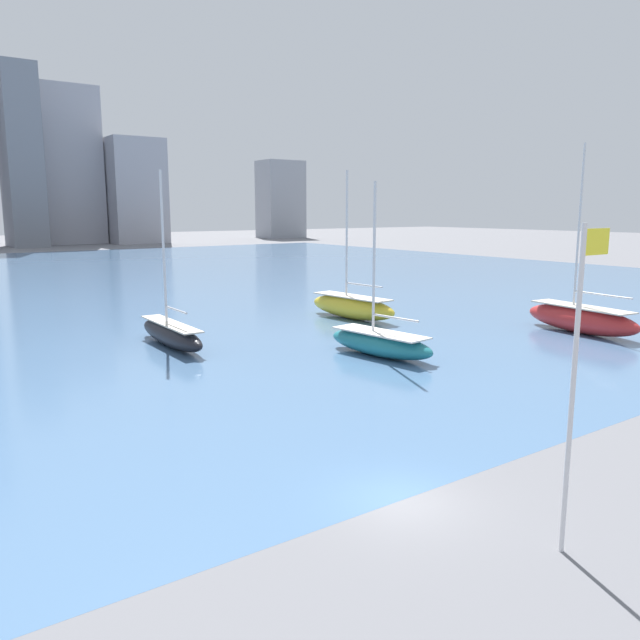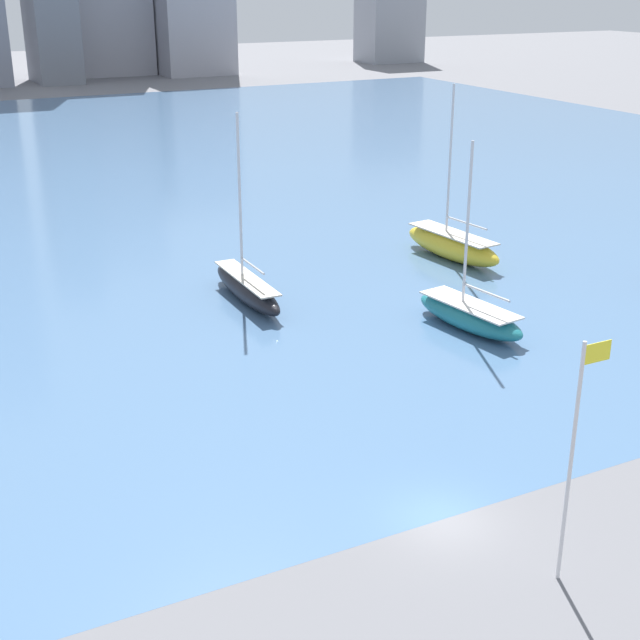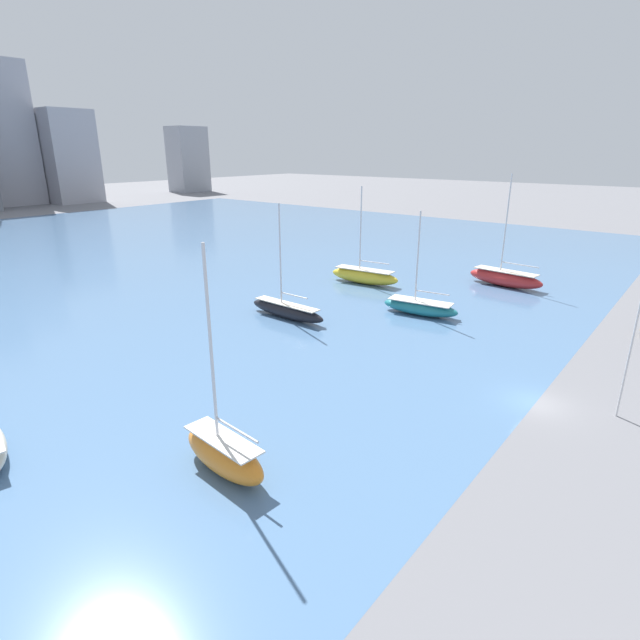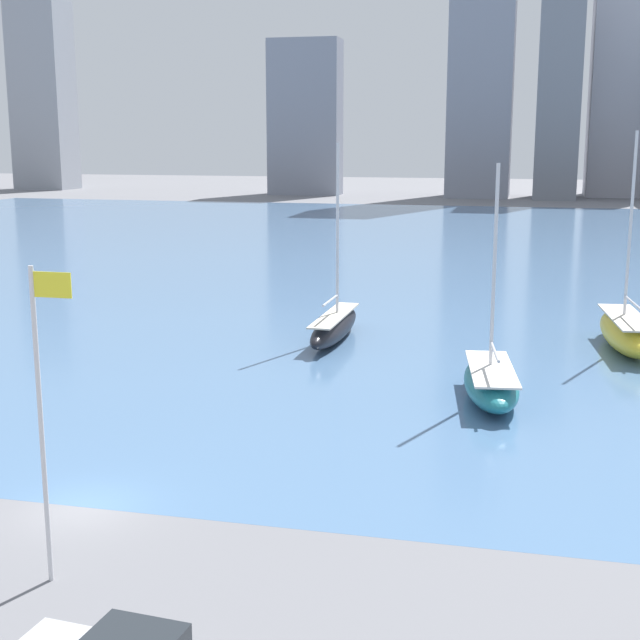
% 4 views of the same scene
% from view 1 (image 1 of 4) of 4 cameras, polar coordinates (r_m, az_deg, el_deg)
% --- Properties ---
extents(ground_plane, '(500.00, 500.00, 0.00)m').
position_cam_1_polar(ground_plane, '(21.68, 7.41, -16.06)').
color(ground_plane, slate).
extents(harbor_water, '(180.00, 140.00, 0.00)m').
position_cam_1_polar(harbor_water, '(85.80, -26.08, 2.64)').
color(harbor_water, '#4C7099').
rests_on(harbor_water, ground_plane).
extents(flag_pole, '(1.24, 0.14, 9.18)m').
position_cam_1_polar(flag_pole, '(18.20, 22.29, -4.89)').
color(flag_pole, silver).
rests_on(flag_pole, ground_plane).
extents(sailboat_red, '(3.70, 10.32, 14.54)m').
position_cam_1_polar(sailboat_red, '(52.85, 22.73, 0.14)').
color(sailboat_red, '#B72828').
rests_on(sailboat_red, harbor_water).
extents(sailboat_yellow, '(3.46, 10.18, 12.90)m').
position_cam_1_polar(sailboat_yellow, '(55.29, 2.94, 1.25)').
color(sailboat_yellow, yellow).
rests_on(sailboat_yellow, harbor_water).
extents(sailboat_teal, '(3.66, 8.77, 11.34)m').
position_cam_1_polar(sailboat_teal, '(41.31, 5.50, -2.07)').
color(sailboat_teal, '#1E757F').
rests_on(sailboat_teal, harbor_water).
extents(sailboat_black, '(1.87, 10.21, 12.22)m').
position_cam_1_polar(sailboat_black, '(45.19, -13.47, -1.19)').
color(sailboat_black, black).
rests_on(sailboat_black, harbor_water).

